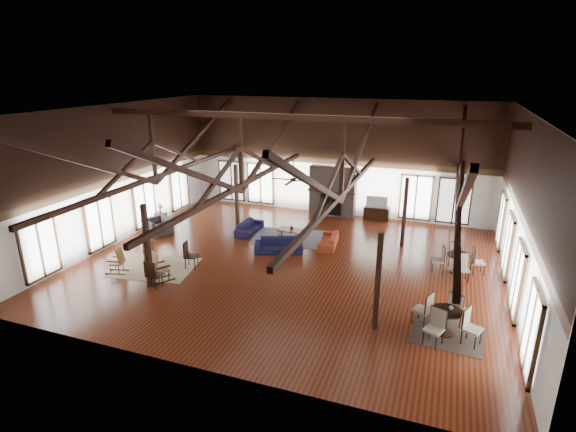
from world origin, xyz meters
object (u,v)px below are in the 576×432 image
(coffee_table, at_px, (291,231))
(cafe_table_near, at_px, (446,317))
(sofa_navy_left, at_px, (249,227))
(tv_console, at_px, (376,213))
(sofa_navy_front, at_px, (279,245))
(sofa_orange, at_px, (328,240))
(armchair, at_px, (158,226))
(cafe_table_far, at_px, (458,260))

(coffee_table, relative_size, cafe_table_near, 0.63)
(sofa_navy_left, xyz_separation_m, tv_console, (5.32, 4.05, 0.05))
(sofa_navy_front, xyz_separation_m, sofa_orange, (1.80, 1.38, -0.03))
(armchair, xyz_separation_m, cafe_table_far, (13.22, 0.37, 0.13))
(sofa_navy_left, xyz_separation_m, sofa_orange, (3.96, -0.35, -0.00))
(tv_console, bearing_deg, cafe_table_far, -53.40)
(sofa_orange, bearing_deg, coffee_table, -103.19)
(sofa_navy_front, height_order, sofa_navy_left, sofa_navy_front)
(armchair, bearing_deg, cafe_table_near, -85.56)
(sofa_navy_front, xyz_separation_m, tv_console, (3.16, 5.78, 0.02))
(cafe_table_far, bearing_deg, sofa_navy_front, -176.28)
(cafe_table_near, bearing_deg, coffee_table, 140.37)
(cafe_table_far, height_order, tv_console, cafe_table_far)
(armchair, bearing_deg, tv_console, -36.18)
(cafe_table_far, bearing_deg, cafe_table_near, -93.83)
(sofa_orange, bearing_deg, cafe_table_near, 35.97)
(sofa_orange, height_order, armchair, armchair)
(sofa_navy_front, xyz_separation_m, coffee_table, (-0.02, 1.59, 0.12))
(tv_console, bearing_deg, sofa_navy_left, -142.68)
(sofa_navy_left, bearing_deg, cafe_table_far, -96.51)
(sofa_navy_front, relative_size, cafe_table_near, 0.99)
(sofa_navy_front, distance_m, sofa_orange, 2.27)
(coffee_table, distance_m, cafe_table_near, 8.87)
(sofa_navy_front, relative_size, cafe_table_far, 1.01)
(coffee_table, bearing_deg, sofa_orange, 1.20)
(sofa_navy_front, distance_m, coffee_table, 1.59)
(sofa_orange, bearing_deg, armchair, -87.35)
(cafe_table_near, bearing_deg, tv_console, 110.31)
(sofa_navy_left, relative_size, cafe_table_far, 0.91)
(coffee_table, height_order, cafe_table_near, cafe_table_near)
(sofa_navy_front, bearing_deg, sofa_orange, 17.85)
(tv_console, bearing_deg, coffee_table, -127.26)
(sofa_navy_left, distance_m, tv_console, 6.69)
(armchair, relative_size, tv_console, 0.91)
(cafe_table_far, bearing_deg, coffee_table, 171.02)
(armchair, bearing_deg, sofa_orange, -58.45)
(armchair, distance_m, cafe_table_far, 13.23)
(sofa_navy_left, height_order, sofa_orange, sofa_navy_left)
(armchair, distance_m, tv_console, 10.88)
(armchair, bearing_deg, cafe_table_far, -66.09)
(cafe_table_far, xyz_separation_m, tv_console, (-3.95, 5.32, -0.19))
(sofa_orange, bearing_deg, tv_console, 156.21)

